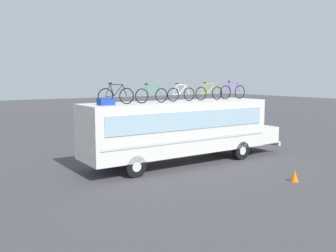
# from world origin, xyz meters

# --- Properties ---
(ground_plane) EXTENTS (120.00, 120.00, 0.00)m
(ground_plane) POSITION_xyz_m (0.00, 0.00, 0.00)
(ground_plane) COLOR #423F44
(bus) EXTENTS (11.01, 2.50, 3.06)m
(bus) POSITION_xyz_m (0.24, 0.00, 1.78)
(bus) COLOR silver
(bus) RESTS_ON ground
(luggage_bag_1) EXTENTS (0.63, 0.48, 0.29)m
(luggage_bag_1) POSITION_xyz_m (-3.91, -0.35, 3.20)
(luggage_bag_1) COLOR #193899
(luggage_bag_1) RESTS_ON bus
(rooftop_bicycle_1) EXTENTS (1.69, 0.44, 0.93)m
(rooftop_bicycle_1) POSITION_xyz_m (-3.39, -0.24, 3.44)
(rooftop_bicycle_1) COLOR black
(rooftop_bicycle_1) RESTS_ON bus
(rooftop_bicycle_2) EXTENTS (1.70, 0.44, 0.88)m
(rooftop_bicycle_2) POSITION_xyz_m (-1.61, -0.22, 3.43)
(rooftop_bicycle_2) COLOR black
(rooftop_bicycle_2) RESTS_ON bus
(rooftop_bicycle_3) EXTENTS (1.62, 0.44, 0.88)m
(rooftop_bicycle_3) POSITION_xyz_m (0.20, 0.00, 3.42)
(rooftop_bicycle_3) COLOR black
(rooftop_bicycle_3) RESTS_ON bus
(rooftop_bicycle_4) EXTENTS (1.76, 0.44, 0.91)m
(rooftop_bicycle_4) POSITION_xyz_m (1.98, 0.02, 3.44)
(rooftop_bicycle_4) COLOR black
(rooftop_bicycle_4) RESTS_ON bus
(rooftop_bicycle_5) EXTENTS (1.80, 0.44, 0.97)m
(rooftop_bicycle_5) POSITION_xyz_m (3.70, 0.11, 3.46)
(rooftop_bicycle_5) COLOR black
(rooftop_bicycle_5) RESTS_ON bus
(traffic_cone) EXTENTS (0.33, 0.33, 0.48)m
(traffic_cone) POSITION_xyz_m (2.11, -5.25, 0.24)
(traffic_cone) COLOR orange
(traffic_cone) RESTS_ON ground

